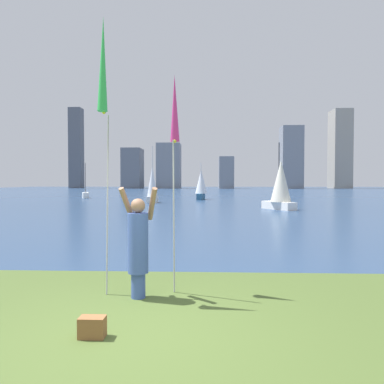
# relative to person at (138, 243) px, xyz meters

# --- Properties ---
(ground) EXTENTS (120.00, 138.00, 0.12)m
(ground) POSITION_rel_person_xyz_m (0.22, 49.53, -0.94)
(ground) COLOR #475B28
(person) EXTENTS (0.65, 0.48, 1.79)m
(person) POSITION_rel_person_xyz_m (0.00, 0.00, 0.00)
(person) COLOR #3F59A5
(person) RESTS_ON ground
(kite_flag_left) EXTENTS (0.16, 0.43, 4.52)m
(kite_flag_left) POSITION_rel_person_xyz_m (-0.55, 0.01, 2.78)
(kite_flag_left) COLOR #B2B2B7
(kite_flag_left) RESTS_ON ground
(kite_flag_right) EXTENTS (0.16, 0.42, 3.67)m
(kite_flag_right) POSITION_rel_person_xyz_m (0.55, 0.42, 2.14)
(kite_flag_right) COLOR #B2B2B7
(kite_flag_right) RESTS_ON ground
(bag) EXTENTS (0.31, 0.18, 0.25)m
(bag) POSITION_rel_person_xyz_m (-0.27, -1.50, -0.75)
(bag) COLOR brown
(bag) RESTS_ON ground
(sailboat_0) EXTENTS (1.38, 2.48, 3.75)m
(sailboat_0) POSITION_rel_person_xyz_m (0.57, 31.58, 0.69)
(sailboat_0) COLOR #2D6084
(sailboat_0) RESTS_ON ground
(sailboat_1) EXTENTS (0.95, 1.85, 4.96)m
(sailboat_1) POSITION_rel_person_xyz_m (-3.58, 25.52, 0.53)
(sailboat_1) COLOR silver
(sailboat_1) RESTS_ON ground
(sailboat_3) EXTENTS (2.01, 2.78, 4.46)m
(sailboat_3) POSITION_rel_person_xyz_m (6.02, 18.43, 0.73)
(sailboat_3) COLOR white
(sailboat_3) RESTS_ON ground
(sailboat_7) EXTENTS (1.39, 2.27, 3.94)m
(sailboat_7) POSITION_rel_person_xyz_m (-12.48, 34.42, -0.53)
(sailboat_7) COLOR white
(sailboat_7) RESTS_ON ground
(skyline_tower_0) EXTENTS (3.34, 3.27, 22.04)m
(skyline_tower_0) POSITION_rel_person_xyz_m (-34.83, 93.16, 10.14)
(skyline_tower_0) COLOR #565B66
(skyline_tower_0) RESTS_ON ground
(skyline_tower_1) EXTENTS (5.02, 7.00, 10.68)m
(skyline_tower_1) POSITION_rel_person_xyz_m (-18.75, 91.30, 4.46)
(skyline_tower_1) COLOR slate
(skyline_tower_1) RESTS_ON ground
(skyline_tower_2) EXTENTS (6.25, 6.49, 11.98)m
(skyline_tower_2) POSITION_rel_person_xyz_m (-8.93, 91.57, 5.11)
(skyline_tower_2) COLOR gray
(skyline_tower_2) RESTS_ON ground
(skyline_tower_3) EXTENTS (3.82, 6.09, 8.31)m
(skyline_tower_3) POSITION_rel_person_xyz_m (6.39, 90.44, 3.28)
(skyline_tower_3) COLOR gray
(skyline_tower_3) RESTS_ON ground
(skyline_tower_4) EXTENTS (5.39, 5.11, 16.13)m
(skyline_tower_4) POSITION_rel_person_xyz_m (23.28, 89.68, 7.19)
(skyline_tower_4) COLOR gray
(skyline_tower_4) RESTS_ON ground
(skyline_tower_5) EXTENTS (4.72, 5.97, 20.83)m
(skyline_tower_5) POSITION_rel_person_xyz_m (36.88, 92.60, 9.54)
(skyline_tower_5) COLOR gray
(skyline_tower_5) RESTS_ON ground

